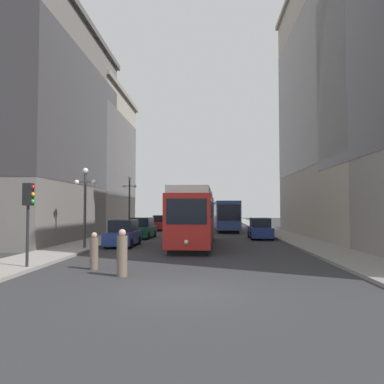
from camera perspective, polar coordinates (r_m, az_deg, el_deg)
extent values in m
plane|color=#303033|center=(12.20, -1.31, -14.76)|extent=(200.00, 200.00, 0.00)
cube|color=gray|center=(52.69, -6.91, -5.29)|extent=(2.94, 120.00, 0.15)
cube|color=gray|center=(52.44, 10.55, -5.28)|extent=(2.94, 120.00, 0.15)
cube|color=black|center=(26.84, 0.32, -7.72)|extent=(2.49, 11.77, 0.35)
cube|color=red|center=(26.74, 0.32, -4.03)|extent=(2.90, 12.80, 3.10)
cube|color=black|center=(26.73, 0.32, -2.54)|extent=(2.92, 12.29, 1.08)
cube|color=silver|center=(26.76, 0.32, -0.24)|extent=(2.69, 12.54, 0.44)
cube|color=black|center=(20.40, -0.84, -2.96)|extent=(2.21, 0.13, 1.40)
sphere|color=#F2EACC|center=(20.41, -0.86, -7.57)|extent=(0.24, 0.24, 0.24)
cube|color=black|center=(45.49, 5.13, -5.61)|extent=(2.32, 11.51, 0.35)
cube|color=#334C8C|center=(45.43, 5.12, -3.43)|extent=(2.71, 12.51, 3.10)
cube|color=black|center=(45.43, 5.12, -2.75)|extent=(2.74, 12.01, 1.30)
cube|color=black|center=(39.22, 5.62, -3.11)|extent=(2.30, 0.11, 1.71)
cylinder|color=black|center=(44.97, -6.05, -5.45)|extent=(0.20, 0.64, 0.64)
cylinder|color=black|center=(47.89, -5.60, -5.28)|extent=(0.20, 0.64, 0.64)
cylinder|color=black|center=(44.79, -3.87, -5.47)|extent=(0.20, 0.64, 0.64)
cylinder|color=black|center=(47.72, -3.55, -5.30)|extent=(0.20, 0.64, 0.64)
cube|color=maroon|center=(46.32, -4.76, -5.03)|extent=(1.92, 4.80, 0.84)
cube|color=black|center=(46.41, -4.75, -4.01)|extent=(1.65, 2.65, 0.80)
cylinder|color=black|center=(32.78, -9.55, -6.50)|extent=(0.21, 0.65, 0.64)
cylinder|color=black|center=(35.48, -8.40, -6.21)|extent=(0.21, 0.65, 0.64)
cylinder|color=black|center=(32.39, -6.61, -6.56)|extent=(0.21, 0.65, 0.64)
cylinder|color=black|center=(35.12, -5.67, -6.26)|extent=(0.21, 0.65, 0.64)
cube|color=#14512D|center=(33.91, -7.54, -5.91)|extent=(1.99, 4.58, 0.84)
cube|color=black|center=(33.99, -7.49, -4.51)|extent=(1.69, 2.55, 0.80)
cylinder|color=black|center=(34.93, 11.37, -6.24)|extent=(0.19, 0.64, 0.64)
cylinder|color=black|center=(32.15, 12.04, -6.55)|extent=(0.19, 0.64, 0.64)
cylinder|color=black|center=(34.74, 8.56, -6.28)|extent=(0.19, 0.64, 0.64)
cylinder|color=black|center=(31.95, 8.98, -6.60)|extent=(0.19, 0.64, 0.64)
cube|color=navy|center=(33.42, 10.23, -5.94)|extent=(1.88, 4.56, 0.84)
cube|color=black|center=(33.26, 10.24, -4.54)|extent=(1.63, 2.52, 0.80)
cylinder|color=black|center=(25.68, -12.93, -7.56)|extent=(0.18, 0.64, 0.64)
cylinder|color=black|center=(28.35, -11.39, -7.10)|extent=(0.18, 0.64, 0.64)
cylinder|color=black|center=(25.27, -9.17, -7.67)|extent=(0.18, 0.64, 0.64)
cylinder|color=black|center=(27.98, -7.97, -7.18)|extent=(0.18, 0.64, 0.64)
cube|color=navy|center=(26.78, -10.34, -6.77)|extent=(1.82, 4.49, 0.84)
cube|color=black|center=(26.85, -10.27, -5.01)|extent=(1.59, 2.47, 0.80)
cylinder|color=#6B5B4C|center=(16.84, -14.57, -8.98)|extent=(0.35, 0.35, 1.35)
sphere|color=tan|center=(16.77, -14.54, -6.31)|extent=(0.24, 0.24, 0.24)
cylinder|color=#6B5B4C|center=(14.89, -10.51, -9.50)|extent=(0.40, 0.40, 1.54)
sphere|color=tan|center=(14.80, -10.48, -6.06)|extent=(0.28, 0.28, 0.28)
cylinder|color=#232328|center=(17.47, -23.55, -4.54)|extent=(0.12, 0.12, 3.52)
cube|color=black|center=(17.47, -23.48, -0.33)|extent=(0.36, 0.36, 0.95)
sphere|color=red|center=(17.40, -22.87, 0.67)|extent=(0.18, 0.18, 0.18)
sphere|color=gold|center=(17.39, -22.89, -0.33)|extent=(0.18, 0.18, 0.18)
sphere|color=green|center=(17.38, -22.90, -1.33)|extent=(0.18, 0.18, 0.18)
cylinder|color=#333338|center=(24.86, -15.86, -2.66)|extent=(0.16, 0.16, 4.70)
sphere|color=white|center=(24.98, -15.79, 3.11)|extent=(0.36, 0.36, 0.36)
sphere|color=white|center=(25.10, -17.00, 1.43)|extent=(0.31, 0.31, 0.31)
sphere|color=white|center=(24.75, -14.60, 1.46)|extent=(0.31, 0.31, 0.31)
cube|color=#333338|center=(24.92, -15.81, 1.45)|extent=(1.10, 0.06, 0.06)
cylinder|color=#333338|center=(37.61, -9.44, -2.19)|extent=(0.16, 0.16, 5.33)
sphere|color=white|center=(37.74, -9.41, 2.11)|extent=(0.36, 0.36, 0.36)
sphere|color=white|center=(37.80, -10.23, 0.89)|extent=(0.31, 0.31, 0.31)
sphere|color=white|center=(37.57, -8.59, 0.90)|extent=(0.31, 0.31, 0.31)
cube|color=#333338|center=(37.68, -9.41, 0.89)|extent=(1.10, 0.06, 0.06)
cube|color=slate|center=(35.76, -24.53, 7.99)|extent=(11.89, 18.92, 18.00)
cube|color=#383538|center=(35.93, -24.50, 9.40)|extent=(11.93, 18.96, 10.80)
cube|color=#5F5B56|center=(38.51, -24.25, 21.65)|extent=(12.49, 19.52, 0.50)
cube|color=#A89E8E|center=(47.90, -19.17, 4.08)|extent=(15.09, 14.53, 16.04)
cube|color=#544F4E|center=(48.00, -19.15, 5.03)|extent=(15.13, 14.57, 9.62)
cube|color=gray|center=(49.53, -19.02, 13.63)|extent=(15.69, 15.13, 0.50)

